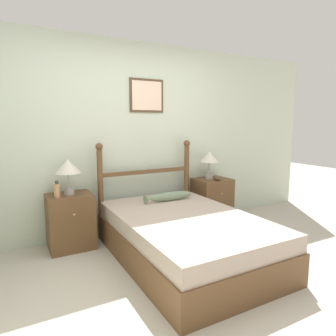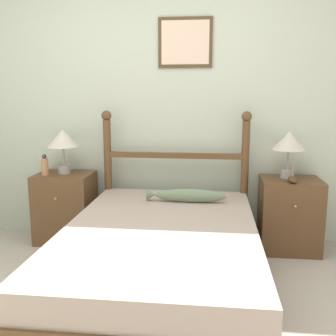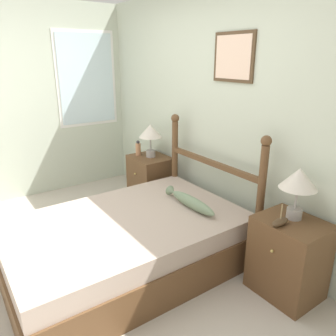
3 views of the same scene
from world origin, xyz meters
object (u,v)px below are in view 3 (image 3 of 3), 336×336
(table_lamp_left, at_px, (150,133))
(fish_pillow, at_px, (190,202))
(bed, at_px, (127,244))
(table_lamp_right, at_px, (299,181))
(nightstand_right, at_px, (288,257))
(bottle, at_px, (138,149))
(nightstand_left, at_px, (151,181))
(model_boat, at_px, (280,222))

(table_lamp_left, relative_size, fish_pillow, 0.62)
(bed, distance_m, table_lamp_right, 1.56)
(nightstand_right, xyz_separation_m, table_lamp_right, (-0.03, 0.05, 0.64))
(bottle, distance_m, fish_pillow, 1.35)
(nightstand_right, bearing_deg, bed, -138.98)
(nightstand_right, bearing_deg, table_lamp_right, 122.45)
(nightstand_right, xyz_separation_m, bottle, (-2.22, -0.09, 0.41))
(nightstand_left, distance_m, bottle, 0.45)
(fish_pillow, bearing_deg, table_lamp_right, 20.99)
(nightstand_right, relative_size, fish_pillow, 0.97)
(bed, height_order, table_lamp_right, table_lamp_right)
(bed, xyz_separation_m, bottle, (-1.18, 0.82, 0.50))
(nightstand_right, distance_m, table_lamp_right, 0.64)
(table_lamp_left, relative_size, table_lamp_right, 1.00)
(table_lamp_right, distance_m, fish_pillow, 1.02)
(table_lamp_left, height_order, bottle, table_lamp_left)
(bed, bearing_deg, table_lamp_left, 138.63)
(nightstand_left, distance_m, model_boat, 2.09)
(table_lamp_right, bearing_deg, bottle, -176.51)
(table_lamp_left, height_order, table_lamp_right, same)
(nightstand_left, relative_size, table_lamp_left, 1.57)
(table_lamp_right, distance_m, bottle, 2.21)
(bed, height_order, table_lamp_left, table_lamp_left)
(nightstand_left, xyz_separation_m, table_lamp_left, (0.00, 0.01, 0.64))
(fish_pillow, bearing_deg, nightstand_left, 166.19)
(table_lamp_left, distance_m, table_lamp_right, 2.04)
(bed, bearing_deg, nightstand_right, 41.02)
(bed, xyz_separation_m, table_lamp_left, (-1.04, 0.91, 0.72))
(table_lamp_left, distance_m, model_boat, 2.08)
(table_lamp_right, height_order, model_boat, table_lamp_right)
(nightstand_right, distance_m, model_boat, 0.38)
(bottle, bearing_deg, table_lamp_left, 33.29)
(nightstand_right, bearing_deg, table_lamp_left, 179.74)
(bottle, bearing_deg, table_lamp_right, 3.49)
(table_lamp_left, relative_size, model_boat, 2.44)
(nightstand_right, distance_m, bottle, 2.26)
(model_boat, bearing_deg, table_lamp_left, 175.95)
(bed, distance_m, bottle, 1.52)
(nightstand_right, xyz_separation_m, table_lamp_left, (-2.07, 0.01, 0.64))
(bottle, bearing_deg, bed, -34.63)
(nightstand_left, xyz_separation_m, nightstand_right, (2.08, 0.00, 0.00))
(nightstand_left, height_order, fish_pillow, nightstand_left)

